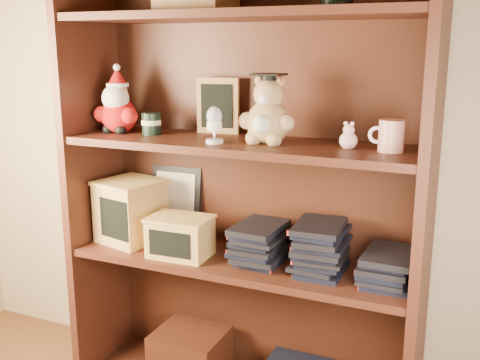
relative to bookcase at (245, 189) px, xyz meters
The scene contains 16 objects.
bookcase is the anchor object (origin of this frame).
shelf_lower 0.25m from the bookcase, 87.06° to the right, with size 1.14×0.33×0.02m.
shelf_upper 0.17m from the bookcase, 87.06° to the right, with size 1.14×0.33×0.02m.
santa_plush 0.53m from the bookcase, behind, with size 0.17×0.13×0.25m.
teachers_tin 0.39m from the bookcase, behind, with size 0.07×0.07×0.07m.
chalkboard_plaque 0.30m from the bookcase, 153.85° to the left, with size 0.15×0.09×0.19m.
egg_cup 0.27m from the bookcase, 112.29° to the right, with size 0.05×0.05×0.12m.
grad_teddy_bear 0.28m from the bookcase, 30.01° to the right, with size 0.18×0.16×0.22m.
pink_figurine 0.41m from the bookcase, ahead, with size 0.05×0.05×0.08m.
teacher_mug 0.52m from the bookcase, ahead, with size 0.10×0.07×0.09m.
certificate_frame 0.35m from the bookcase, 164.83° to the left, with size 0.21×0.05×0.26m.
treats_box 0.45m from the bookcase, behind, with size 0.25×0.25×0.23m.
pencils_box 0.27m from the bookcase, 148.50° to the right, with size 0.22×0.16×0.14m.
book_stack_left 0.19m from the bookcase, 34.14° to the right, with size 0.14×0.20×0.13m.
book_stack_mid 0.33m from the bookcase, 10.05° to the right, with size 0.14×0.20×0.16m.
book_stack_right 0.52m from the bookcase, ahead, with size 0.14×0.20×0.10m.
Camera 1 is at (0.56, -0.33, 1.24)m, focal length 42.00 mm.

